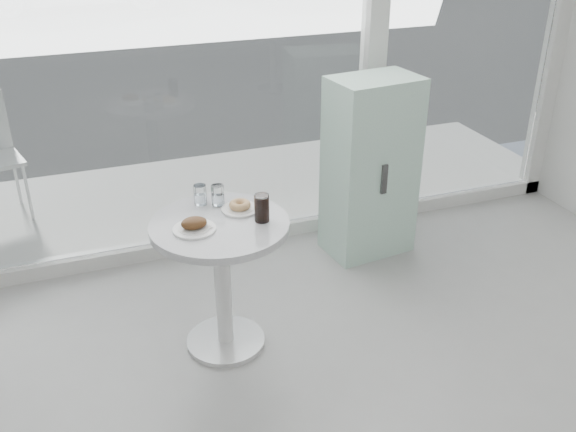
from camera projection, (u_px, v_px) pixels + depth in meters
name	position (u px, v px, depth m)	size (l,w,h in m)	color
main_table	(221.00, 259.00, 3.37)	(0.72, 0.72, 0.77)	silver
patio_deck	(224.00, 192.00, 5.35)	(5.60, 1.60, 0.05)	white
mint_cabinet	(370.00, 168.00, 4.30)	(0.61, 0.45, 1.23)	#9DC8B5
plate_fritter	(195.00, 225.00, 3.19)	(0.22, 0.22, 0.07)	white
plate_donut	(240.00, 207.00, 3.38)	(0.20, 0.20, 0.05)	white
water_tumbler_a	(200.00, 196.00, 3.43)	(0.07, 0.07, 0.11)	white
water_tumbler_b	(218.00, 196.00, 3.43)	(0.07, 0.07, 0.11)	white
cola_glass	(262.00, 208.00, 3.25)	(0.08, 0.08, 0.15)	white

